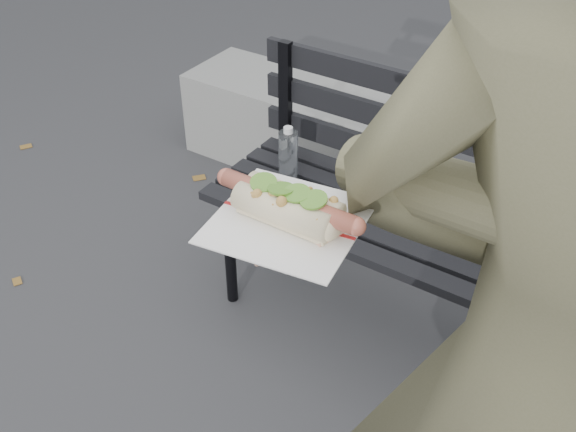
# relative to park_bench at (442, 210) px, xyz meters

# --- Properties ---
(park_bench) EXTENTS (1.50, 0.44, 0.88)m
(park_bench) POSITION_rel_park_bench_xyz_m (0.00, 0.00, 0.00)
(park_bench) COLOR black
(park_bench) RESTS_ON ground
(concrete_block) EXTENTS (1.20, 0.40, 0.40)m
(concrete_block) POSITION_rel_park_bench_xyz_m (-0.89, 0.69, -0.32)
(concrete_block) COLOR slate
(concrete_block) RESTS_ON ground
(person) EXTENTS (0.74, 0.53, 1.91)m
(person) POSITION_rel_park_bench_xyz_m (0.50, -0.94, 0.43)
(person) COLOR brown
(person) RESTS_ON ground
(held_hotdog) EXTENTS (0.61, 0.32, 0.20)m
(held_hotdog) POSITION_rel_park_bench_xyz_m (0.31, -0.99, 0.73)
(held_hotdog) COLOR brown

